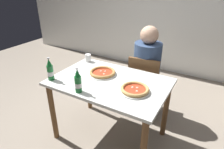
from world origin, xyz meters
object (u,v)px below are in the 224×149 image
beer_bottle_left (78,82)px  napkin_with_cutlery (76,74)px  beer_bottle_center (50,71)px  paper_cup (88,58)px  pizza_marinara_far (135,90)px  diner_seated (146,74)px  dining_table_main (110,90)px  pizza_margherita_near (103,73)px  chair_behind_table (144,83)px

beer_bottle_left → napkin_with_cutlery: beer_bottle_left is taller
beer_bottle_center → paper_cup: size_ratio=2.60×
pizza_marinara_far → napkin_with_cutlery: size_ratio=1.26×
diner_seated → napkin_with_cutlery: size_ratio=5.23×
diner_seated → napkin_with_cutlery: (-0.56, -0.71, 0.17)m
dining_table_main → diner_seated: 0.68m
diner_seated → pizza_margherita_near: diner_seated is taller
beer_bottle_center → paper_cup: beer_bottle_center is taller
chair_behind_table → beer_bottle_center: beer_bottle_center is taller
pizza_margherita_near → chair_behind_table: bearing=59.7°
chair_behind_table → diner_seated: 0.11m
diner_seated → napkin_with_cutlery: diner_seated is taller
napkin_with_cutlery → paper_cup: size_ratio=2.43×
diner_seated → paper_cup: (-0.66, -0.35, 0.21)m
dining_table_main → pizza_margherita_near: 0.21m
chair_behind_table → beer_bottle_left: beer_bottle_left is taller
pizza_margherita_near → beer_bottle_center: 0.55m
dining_table_main → chair_behind_table: size_ratio=1.41×
pizza_marinara_far → dining_table_main: bearing=168.3°
pizza_marinara_far → beer_bottle_left: beer_bottle_left is taller
chair_behind_table → beer_bottle_left: (-0.30, -0.94, 0.37)m
pizza_margherita_near → paper_cup: 0.43m
dining_table_main → pizza_marinara_far: size_ratio=4.13×
pizza_marinara_far → napkin_with_cutlery: (-0.72, 0.02, -0.02)m
chair_behind_table → pizza_margherita_near: chair_behind_table is taller
paper_cup → pizza_marinara_far: bearing=-24.7°
beer_bottle_left → paper_cup: size_ratio=2.60×
dining_table_main → paper_cup: paper_cup is taller
napkin_with_cutlery → pizza_marinara_far: bearing=-1.3°
pizza_marinara_far → beer_bottle_center: 0.89m
dining_table_main → beer_bottle_center: size_ratio=4.86×
paper_cup → pizza_margherita_near: bearing=-31.8°
pizza_margherita_near → beer_bottle_left: size_ratio=1.25×
dining_table_main → beer_bottle_center: (-0.54, -0.28, 0.22)m
beer_bottle_center → beer_bottle_left: bearing=-6.6°
pizza_marinara_far → napkin_with_cutlery: bearing=178.7°
dining_table_main → pizza_marinara_far: pizza_marinara_far is taller
diner_seated → beer_bottle_left: size_ratio=4.89×
pizza_margherita_near → pizza_marinara_far: 0.48m
chair_behind_table → napkin_with_cutlery: chair_behind_table is taller
beer_bottle_left → beer_bottle_center: same height
dining_table_main → pizza_marinara_far: bearing=-11.7°
pizza_margherita_near → beer_bottle_center: size_ratio=1.25×
beer_bottle_left → paper_cup: 0.74m
diner_seated → pizza_marinara_far: bearing=-77.9°
diner_seated → beer_bottle_left: 1.07m
pizza_marinara_far → napkin_with_cutlery: 0.72m
beer_bottle_left → beer_bottle_center: bearing=173.4°
dining_table_main → pizza_marinara_far: (0.31, -0.07, 0.14)m
pizza_margherita_near → beer_bottle_center: (-0.40, -0.37, 0.08)m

